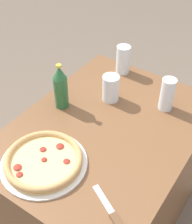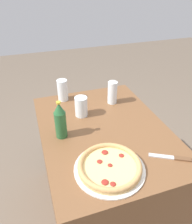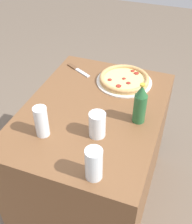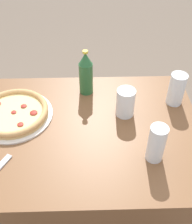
{
  "view_description": "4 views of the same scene",
  "coord_description": "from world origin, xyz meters",
  "px_view_note": "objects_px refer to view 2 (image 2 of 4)",
  "views": [
    {
      "loc": [
        0.83,
        0.51,
        1.69
      ],
      "look_at": [
        -0.0,
        -0.05,
        0.82
      ],
      "focal_mm": 50.0,
      "sensor_mm": 36.0,
      "label": 1
    },
    {
      "loc": [
        0.96,
        -0.37,
        1.54
      ],
      "look_at": [
        -0.06,
        -0.03,
        0.84
      ],
      "focal_mm": 35.0,
      "sensor_mm": 36.0,
      "label": 2
    },
    {
      "loc": [
        -1.09,
        -0.42,
        1.7
      ],
      "look_at": [
        -0.06,
        -0.04,
        0.79
      ],
      "focal_mm": 45.0,
      "sensor_mm": 36.0,
      "label": 3
    },
    {
      "loc": [
        -0.03,
        0.81,
        1.61
      ],
      "look_at": [
        -0.05,
        -0.02,
        0.84
      ],
      "focal_mm": 45.0,
      "sensor_mm": 36.0,
      "label": 4
    }
  ],
  "objects_px": {
    "pizza_veggie": "(110,166)",
    "knife": "(172,158)",
    "glass_red_wine": "(112,94)",
    "beer_bottle": "(60,121)",
    "glass_lemonade": "(63,91)",
    "glass_cola": "(81,107)"
  },
  "relations": [
    {
      "from": "glass_lemonade",
      "to": "knife",
      "type": "relative_size",
      "value": 0.79
    },
    {
      "from": "glass_cola",
      "to": "beer_bottle",
      "type": "xyz_separation_m",
      "value": [
        0.17,
        -0.16,
        0.05
      ]
    },
    {
      "from": "glass_red_wine",
      "to": "pizza_veggie",
      "type": "bearing_deg",
      "value": -23.05
    },
    {
      "from": "pizza_veggie",
      "to": "glass_red_wine",
      "type": "relative_size",
      "value": 2.12
    },
    {
      "from": "glass_red_wine",
      "to": "glass_lemonade",
      "type": "xyz_separation_m",
      "value": [
        -0.15,
        -0.32,
        -0.0
      ]
    },
    {
      "from": "glass_cola",
      "to": "glass_lemonade",
      "type": "xyz_separation_m",
      "value": [
        -0.23,
        -0.07,
        0.01
      ]
    },
    {
      "from": "glass_cola",
      "to": "knife",
      "type": "bearing_deg",
      "value": 32.23
    },
    {
      "from": "glass_lemonade",
      "to": "beer_bottle",
      "type": "relative_size",
      "value": 0.68
    },
    {
      "from": "glass_cola",
      "to": "beer_bottle",
      "type": "distance_m",
      "value": 0.24
    },
    {
      "from": "glass_red_wine",
      "to": "glass_lemonade",
      "type": "bearing_deg",
      "value": -115.25
    },
    {
      "from": "glass_red_wine",
      "to": "beer_bottle",
      "type": "relative_size",
      "value": 0.71
    },
    {
      "from": "pizza_veggie",
      "to": "glass_lemonade",
      "type": "distance_m",
      "value": 0.72
    },
    {
      "from": "glass_red_wine",
      "to": "knife",
      "type": "height_order",
      "value": "glass_red_wine"
    },
    {
      "from": "pizza_veggie",
      "to": "knife",
      "type": "height_order",
      "value": "pizza_veggie"
    },
    {
      "from": "glass_red_wine",
      "to": "glass_lemonade",
      "type": "distance_m",
      "value": 0.35
    },
    {
      "from": "beer_bottle",
      "to": "knife",
      "type": "relative_size",
      "value": 1.17
    },
    {
      "from": "pizza_veggie",
      "to": "glass_cola",
      "type": "height_order",
      "value": "glass_cola"
    },
    {
      "from": "glass_lemonade",
      "to": "knife",
      "type": "distance_m",
      "value": 0.85
    },
    {
      "from": "glass_red_wine",
      "to": "glass_lemonade",
      "type": "relative_size",
      "value": 1.04
    },
    {
      "from": "knife",
      "to": "beer_bottle",
      "type": "bearing_deg",
      "value": -125.49
    },
    {
      "from": "pizza_veggie",
      "to": "glass_cola",
      "type": "relative_size",
      "value": 2.61
    },
    {
      "from": "pizza_veggie",
      "to": "knife",
      "type": "bearing_deg",
      "value": 84.68
    }
  ]
}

